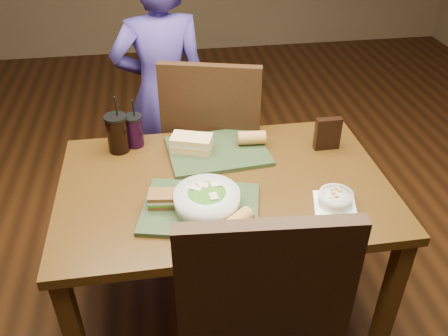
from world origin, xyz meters
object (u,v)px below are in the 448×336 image
at_px(cup_berry, 134,131).
at_px(chair_far, 208,145).
at_px(sandwich_far, 192,143).
at_px(dining_table, 224,200).
at_px(tray_far, 218,151).
at_px(baguette_far, 252,138).
at_px(tray_near, 201,208).
at_px(sandwich_near, 163,199).
at_px(chip_bag, 328,134).
at_px(cup_cola, 117,133).
at_px(salad_bowl, 207,199).
at_px(baguette_near, 238,221).
at_px(diner, 163,93).
at_px(soup_bowl, 336,198).

bearing_deg(cup_berry, chair_far, 29.99).
bearing_deg(cup_berry, sandwich_far, -24.47).
height_order(dining_table, sandwich_far, sandwich_far).
relative_size(tray_far, baguette_far, 3.49).
distance_m(tray_near, tray_far, 0.40).
distance_m(tray_far, baguette_far, 0.16).
relative_size(chair_far, sandwich_near, 9.21).
relative_size(cup_berry, chip_bag, 1.54).
height_order(baguette_far, cup_cola, cup_cola).
distance_m(tray_near, cup_berry, 0.56).
relative_size(salad_bowl, baguette_near, 2.07).
relative_size(chair_far, baguette_far, 8.92).
xyz_separation_m(diner, chip_bag, (0.69, -0.73, 0.10)).
relative_size(chair_far, tray_far, 2.55).
xyz_separation_m(chair_far, tray_near, (-0.11, -0.70, 0.16)).
bearing_deg(salad_bowl, cup_cola, 124.51).
distance_m(diner, baguette_far, 0.77).
xyz_separation_m(chair_far, salad_bowl, (-0.09, -0.71, 0.21)).
height_order(tray_near, salad_bowl, salad_bowl).
bearing_deg(cup_berry, tray_near, -64.74).
xyz_separation_m(salad_bowl, chip_bag, (0.57, 0.36, 0.02)).
bearing_deg(soup_bowl, chair_far, 117.52).
height_order(diner, chip_bag, diner).
bearing_deg(sandwich_near, salad_bowl, -16.08).
relative_size(salad_bowl, chip_bag, 1.63).
relative_size(dining_table, diner, 0.90).
relative_size(salad_bowl, cup_berry, 1.06).
relative_size(chair_far, soup_bowl, 5.82).
height_order(salad_bowl, cup_berry, cup_berry).
bearing_deg(baguette_far, cup_cola, 173.75).
bearing_deg(salad_bowl, dining_table, 62.46).
relative_size(diner, sandwich_near, 12.40).
bearing_deg(baguette_near, chip_bag, 44.79).
relative_size(soup_bowl, cup_berry, 0.82).
bearing_deg(sandwich_far, tray_near, -90.99).
relative_size(dining_table, sandwich_far, 6.73).
bearing_deg(cup_cola, sandwich_far, -13.77).
bearing_deg(baguette_near, dining_table, 90.39).
height_order(salad_bowl, baguette_far, salad_bowl).
relative_size(tray_far, soup_bowl, 2.28).
bearing_deg(sandwich_far, salad_bowl, -87.70).
distance_m(tray_near, cup_cola, 0.56).
xyz_separation_m(dining_table, sandwich_near, (-0.24, -0.12, 0.13)).
xyz_separation_m(tray_near, baguette_far, (0.27, 0.40, 0.04)).
xyz_separation_m(sandwich_near, baguette_far, (0.40, 0.37, 0.00)).
bearing_deg(tray_near, cup_berry, 115.26).
distance_m(chair_far, salad_bowl, 0.75).
distance_m(sandwich_near, cup_cola, 0.47).
bearing_deg(soup_bowl, baguette_far, 117.06).
distance_m(dining_table, cup_berry, 0.51).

